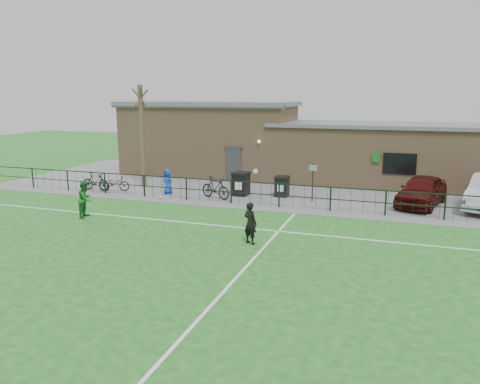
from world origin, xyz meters
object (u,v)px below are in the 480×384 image
(bare_tree, at_px, (142,137))
(bicycle_b, at_px, (96,181))
(spectator_child, at_px, (168,182))
(ball_ground, at_px, (160,197))
(wheelie_bin_right, at_px, (282,187))
(bicycle_c, at_px, (114,183))
(wheelie_bin_left, at_px, (241,185))
(bicycle_d, at_px, (215,188))
(sign_post, at_px, (313,182))
(car_maroon, at_px, (422,191))
(outfield_player, at_px, (85,199))

(bare_tree, relative_size, bicycle_b, 3.51)
(spectator_child, xyz_separation_m, ball_ground, (0.24, -1.30, -0.60))
(bicycle_b, bearing_deg, wheelie_bin_right, -81.14)
(bicycle_c, bearing_deg, ball_ground, -128.58)
(wheelie_bin_left, distance_m, bicycle_d, 1.60)
(sign_post, xyz_separation_m, spectator_child, (-7.93, -0.77, -0.31))
(wheelie_bin_left, height_order, spectator_child, spectator_child)
(wheelie_bin_right, xyz_separation_m, bicycle_c, (-9.41, -1.76, -0.06))
(car_maroon, height_order, outfield_player, outfield_player)
(outfield_player, bearing_deg, spectator_child, -23.74)
(wheelie_bin_right, height_order, car_maroon, car_maroon)
(bare_tree, height_order, spectator_child, bare_tree)
(bare_tree, height_order, outfield_player, bare_tree)
(bicycle_d, bearing_deg, car_maroon, -58.45)
(spectator_child, height_order, outfield_player, outfield_player)
(sign_post, bearing_deg, bicycle_c, -174.57)
(car_maroon, relative_size, outfield_player, 2.68)
(bare_tree, relative_size, sign_post, 3.00)
(bare_tree, bearing_deg, spectator_child, -32.20)
(bare_tree, bearing_deg, wheelie_bin_left, -4.52)
(bare_tree, distance_m, outfield_player, 7.52)
(sign_post, distance_m, bicycle_d, 5.10)
(wheelie_bin_right, xyz_separation_m, bicycle_d, (-3.21, -1.69, 0.07))
(wheelie_bin_left, relative_size, car_maroon, 0.27)
(bicycle_d, distance_m, ball_ground, 2.95)
(bare_tree, xyz_separation_m, wheelie_bin_right, (8.55, -0.04, -2.47))
(spectator_child, bearing_deg, bicycle_b, -157.57)
(bicycle_c, bearing_deg, wheelie_bin_left, -102.32)
(bare_tree, distance_m, wheelie_bin_left, 6.80)
(bicycle_c, height_order, outfield_player, outfield_player)
(bare_tree, xyz_separation_m, spectator_child, (2.39, -1.50, -2.29))
(car_maroon, relative_size, bicycle_c, 2.59)
(bicycle_c, distance_m, bicycle_d, 6.20)
(car_maroon, bearing_deg, bare_tree, -163.59)
(outfield_player, bearing_deg, bicycle_b, 20.23)
(sign_post, distance_m, spectator_child, 7.98)
(sign_post, xyz_separation_m, bicycle_d, (-4.98, -1.00, -0.42))
(wheelie_bin_left, relative_size, sign_post, 0.60)
(bicycle_b, height_order, outfield_player, outfield_player)
(wheelie_bin_left, bearing_deg, sign_post, -2.32)
(bicycle_d, bearing_deg, wheelie_bin_left, -18.17)
(wheelie_bin_left, xyz_separation_m, car_maroon, (9.27, 0.62, 0.15))
(bare_tree, relative_size, spectator_child, 4.36)
(wheelie_bin_left, relative_size, ball_ground, 5.61)
(bicycle_c, xyz_separation_m, spectator_child, (3.25, 0.30, 0.24))
(wheelie_bin_left, bearing_deg, bicycle_d, -128.45)
(wheelie_bin_right, bearing_deg, outfield_player, -136.63)
(wheelie_bin_left, relative_size, bicycle_d, 0.62)
(bare_tree, distance_m, bicycle_d, 6.10)
(spectator_child, relative_size, outfield_player, 0.84)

